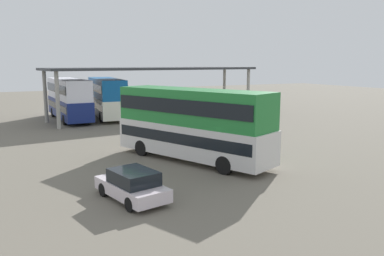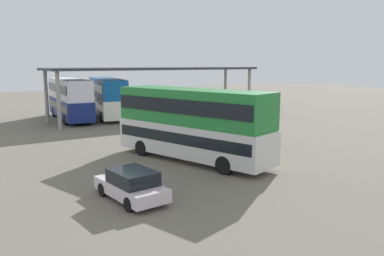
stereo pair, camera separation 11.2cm
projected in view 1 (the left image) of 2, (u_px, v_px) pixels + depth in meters
The scene contains 6 objects.
ground_plane at pixel (226, 166), 22.46m from camera, with size 140.00×140.00×0.00m, color #6B6558.
double_decker_main at pixel (192, 122), 23.35m from camera, with size 6.35×10.68×4.33m.
parked_hatchback at pixel (132, 185), 16.76m from camera, with size 2.42×4.08×1.35m.
double_decker_near_canopy at pixel (69, 98), 40.30m from camera, with size 2.88×10.81×4.24m.
double_decker_mid_row at pixel (107, 96), 42.13m from camera, with size 3.51×10.97×4.21m.
depot_canopy at pixel (156, 70), 42.20m from camera, with size 24.04×8.42×5.39m.
Camera 1 is at (-11.56, -18.58, 5.85)m, focal length 36.49 mm.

